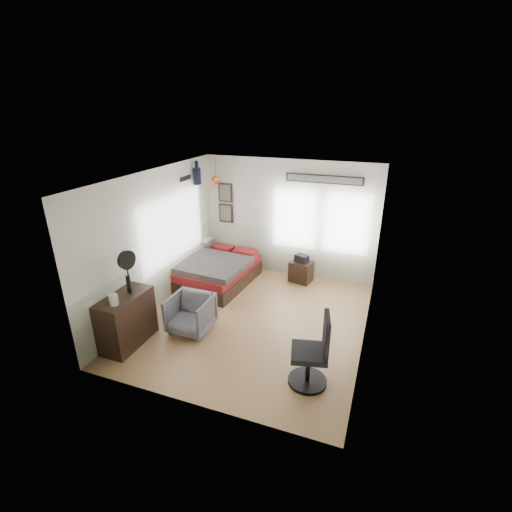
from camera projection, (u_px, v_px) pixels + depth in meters
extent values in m
cube|color=#B0804B|center=(254.00, 321.00, 7.00)|extent=(4.00, 4.50, 0.01)
cube|color=beige|center=(289.00, 219.00, 8.43)|extent=(4.00, 0.02, 2.70)
cube|color=beige|center=(188.00, 320.00, 4.53)|extent=(4.00, 0.02, 2.70)
cube|color=beige|center=(156.00, 241.00, 7.13)|extent=(0.02, 4.50, 2.70)
cube|color=beige|center=(372.00, 271.00, 5.84)|extent=(0.02, 4.50, 2.70)
cube|color=white|center=(253.00, 177.00, 5.97)|extent=(4.00, 4.50, 0.02)
cube|color=beige|center=(287.00, 252.00, 8.73)|extent=(4.00, 0.01, 1.10)
cube|color=beige|center=(161.00, 278.00, 7.43)|extent=(0.01, 4.50, 1.10)
cube|color=beige|center=(366.00, 315.00, 6.14)|extent=(0.01, 4.50, 1.10)
cube|color=silver|center=(173.00, 228.00, 7.55)|extent=(0.03, 2.20, 1.35)
cube|color=silver|center=(295.00, 218.00, 8.33)|extent=(0.95, 0.03, 1.30)
cube|color=silver|center=(346.00, 224.00, 7.96)|extent=(0.95, 0.03, 1.30)
cube|color=#312218|center=(226.00, 213.00, 8.90)|extent=(0.35, 0.03, 0.45)
cube|color=#312218|center=(225.00, 193.00, 8.71)|extent=(0.35, 0.03, 0.45)
cube|color=#7F7259|center=(226.00, 213.00, 8.89)|extent=(0.27, 0.01, 0.37)
cube|color=#7F7259|center=(225.00, 193.00, 8.69)|extent=(0.27, 0.01, 0.37)
cube|color=#312218|center=(324.00, 179.00, 7.79)|extent=(1.65, 0.03, 0.18)
cube|color=gray|center=(324.00, 179.00, 7.77)|extent=(1.58, 0.01, 0.13)
cube|color=white|center=(185.00, 178.00, 7.73)|extent=(0.02, 0.48, 0.14)
sphere|color=red|center=(216.00, 180.00, 8.38)|extent=(0.20, 0.20, 0.20)
cube|color=#311F15|center=(219.00, 277.00, 8.40)|extent=(1.46, 1.97, 0.30)
cube|color=maroon|center=(218.00, 268.00, 8.31)|extent=(1.42, 1.93, 0.17)
cube|color=#5B524E|center=(214.00, 265.00, 8.07)|extent=(1.48, 1.43, 0.13)
cube|color=maroon|center=(220.00, 248.00, 9.00)|extent=(0.54, 0.36, 0.13)
cube|color=maroon|center=(244.00, 252.00, 8.80)|extent=(0.54, 0.36, 0.13)
cube|color=#311F15|center=(127.00, 320.00, 6.19)|extent=(0.48, 1.00, 0.90)
imported|color=slate|center=(191.00, 314.00, 6.59)|extent=(0.72, 0.74, 0.67)
cube|color=#311F15|center=(301.00, 271.00, 8.46)|extent=(0.54, 0.47, 0.48)
cylinder|color=black|center=(307.00, 381.00, 5.44)|extent=(0.57, 0.57, 0.05)
cylinder|color=black|center=(308.00, 367.00, 5.35)|extent=(0.07, 0.07, 0.44)
cube|color=black|center=(309.00, 353.00, 5.25)|extent=(0.61, 0.61, 0.09)
cube|color=black|center=(326.00, 334.00, 5.10)|extent=(0.17, 0.46, 0.57)
cylinder|color=silver|center=(113.00, 300.00, 5.73)|extent=(0.14, 0.14, 0.18)
cube|color=silver|center=(118.00, 300.00, 5.70)|extent=(0.02, 0.02, 0.11)
cylinder|color=black|center=(129.00, 284.00, 6.11)|extent=(0.07, 0.07, 0.29)
cylinder|color=black|center=(129.00, 278.00, 5.96)|extent=(0.02, 0.02, 0.60)
cylinder|color=black|center=(126.00, 260.00, 5.84)|extent=(0.11, 0.30, 0.30)
cylinder|color=black|center=(128.00, 260.00, 5.82)|extent=(0.07, 0.32, 0.32)
cube|color=black|center=(302.00, 258.00, 8.34)|extent=(0.34, 0.29, 0.17)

